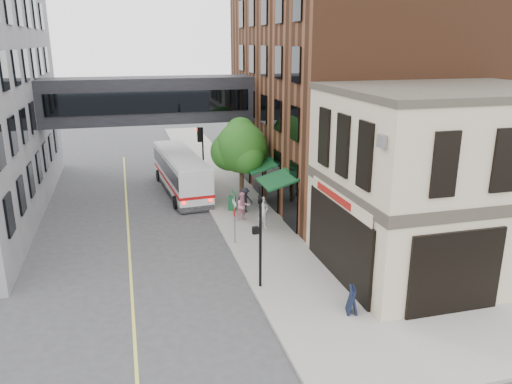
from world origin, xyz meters
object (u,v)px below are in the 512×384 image
pedestrian_b (243,206)px  sandwich_board (352,300)px  pedestrian_c (245,200)px  pedestrian_a (263,213)px  newspaper_box (232,203)px  bus (181,171)px

pedestrian_b → sandwich_board: (1.63, -11.30, -0.31)m
pedestrian_b → pedestrian_c: size_ratio=1.08×
pedestrian_a → pedestrian_b: size_ratio=1.11×
pedestrian_c → sandwich_board: (1.18, -12.64, -0.25)m
pedestrian_c → newspaper_box: size_ratio=1.75×
pedestrian_b → sandwich_board: size_ratio=1.59×
bus → pedestrian_c: bus is taller
pedestrian_a → sandwich_board: (0.88, -9.65, -0.41)m
pedestrian_a → sandwich_board: 9.70m
pedestrian_a → newspaper_box: pedestrian_a is taller
bus → pedestrian_b: size_ratio=6.06×
pedestrian_a → newspaper_box: (-0.98, 3.62, -0.50)m
bus → pedestrian_c: (3.20, -5.98, -0.60)m
pedestrian_b → newspaper_box: pedestrian_b is taller
pedestrian_b → pedestrian_c: (0.45, 1.34, -0.07)m
bus → pedestrian_c: size_ratio=6.57×
pedestrian_c → pedestrian_a: bearing=-96.7°
newspaper_box → sandwich_board: (1.86, -13.27, 0.09)m
pedestrian_c → sandwich_board: size_ratio=1.46×
bus → pedestrian_c: bearing=-61.8°
pedestrian_a → newspaper_box: size_ratio=2.11×
pedestrian_a → newspaper_box: 3.78m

